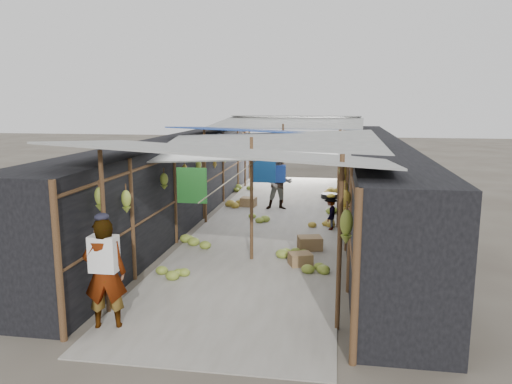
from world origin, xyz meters
The scene contains 14 objects.
ground centered at (0.00, 0.00, 0.00)m, with size 80.00×80.00×0.00m, color #6B6356.
aisle_slab centered at (0.00, 6.50, 0.01)m, with size 3.60×16.00×0.02m, color #9E998E.
stall_left centered at (-2.70, 6.50, 1.15)m, with size 1.40×15.00×2.30m, color black.
stall_right centered at (2.70, 6.50, 1.15)m, with size 1.40×15.00×2.30m, color black.
crate_near centered at (1.05, 2.77, 0.13)m, with size 0.45×0.36×0.27m, color #93794B.
crate_mid centered at (1.18, 3.90, 0.16)m, with size 0.52×0.42×0.31m, color #93794B.
crate_back centered at (-1.00, 8.26, 0.15)m, with size 0.47×0.39×0.30m, color #93794B.
black_basin centered at (1.51, 10.03, 0.09)m, with size 0.59×0.59×0.18m, color black.
vendor_elderly centered at (-1.58, -0.50, 0.84)m, with size 0.61×0.40×1.68m, color white.
shopper_blue centered at (0.00, 8.02, 0.83)m, with size 0.80×0.63×1.66m, color #2044A4.
vendor_seated centered at (1.61, 5.75, 0.45)m, with size 0.58×0.34×0.90m, color #4E4A43.
market_canopy centered at (0.02, 6.82, 2.41)m, with size 5.62×15.20×2.77m.
hanging_bananas centered at (0.00, 6.64, 1.63)m, with size 3.95×14.07×0.78m.
floor_bananas centered at (0.00, 6.45, 0.16)m, with size 4.05×9.90×0.36m.
Camera 1 is at (1.72, -7.01, 3.34)m, focal length 35.00 mm.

